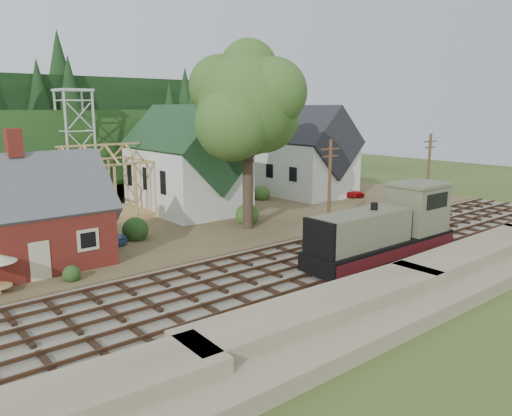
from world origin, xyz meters
TOP-DOWN VIEW (x-y plane):
  - ground at (0.00, 0.00)m, footprint 140.00×140.00m
  - embankment at (0.00, -8.50)m, footprint 64.00×5.00m
  - railroad_bed at (0.00, 0.00)m, footprint 64.00×11.00m
  - village_flat at (0.00, 18.00)m, footprint 64.00×26.00m
  - hillside at (0.00, 42.00)m, footprint 70.00×28.96m
  - ridge at (0.00, 58.00)m, footprint 80.00×20.00m
  - depot at (-16.00, 11.00)m, footprint 10.80×7.41m
  - church at (2.00, 19.68)m, footprint 8.40×15.17m
  - farmhouse at (18.00, 19.00)m, footprint 8.40×10.80m
  - timber_frame at (-6.00, 22.00)m, footprint 8.20×6.20m
  - lattice_tower at (-6.00, 28.00)m, footprint 3.20×3.20m
  - big_tree at (2.17, 10.08)m, footprint 10.90×8.40m
  - telegraph_pole_near at (7.00, 5.20)m, footprint 2.20×0.28m
  - telegraph_pole_far at (22.00, 5.20)m, footprint 2.20×0.28m
  - locomotive at (3.93, -3.00)m, footprint 12.81×3.20m
  - car_blue at (-9.74, 13.06)m, footprint 2.99×4.16m
  - car_red at (20.52, 14.43)m, footprint 4.18×3.53m

SIDE VIEW (x-z plane):
  - ground at x=0.00m, z-range 0.00..0.00m
  - embankment at x=0.00m, z-range -0.80..0.80m
  - hillside at x=0.00m, z-range -6.37..6.37m
  - ridge at x=0.00m, z-range -6.00..6.00m
  - railroad_bed at x=0.00m, z-range 0.00..0.16m
  - village_flat at x=0.00m, z-range 0.00..0.30m
  - car_red at x=20.52m, z-range 0.30..1.36m
  - car_blue at x=-9.74m, z-range 0.30..1.62m
  - locomotive at x=3.93m, z-range -0.31..4.79m
  - depot at x=-16.00m, z-range -1.29..7.71m
  - timber_frame at x=-6.00m, z-range -0.23..6.76m
  - telegraph_pole_near at x=7.00m, z-range 0.25..8.25m
  - telegraph_pole_far at x=22.00m, z-range 0.25..8.25m
  - farmhouse at x=18.00m, z-range -0.43..10.17m
  - church at x=2.00m, z-range -1.32..11.68m
  - lattice_tower at x=-6.00m, z-range 3.97..16.10m
  - big_tree at x=2.17m, z-range 2.87..17.57m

